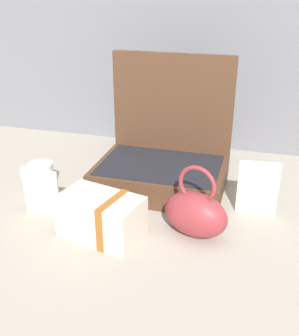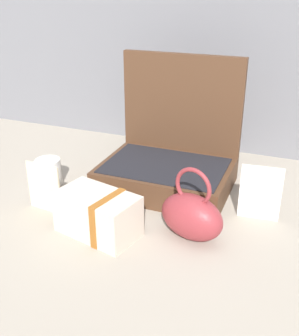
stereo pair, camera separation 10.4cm
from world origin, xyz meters
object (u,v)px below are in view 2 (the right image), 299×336
object	(u,v)px
teal_pouch_handbag	(192,215)
cream_toiletry_bag	(99,214)
coffee_mug	(48,172)
poster_card_right	(44,188)
open_suitcase	(170,159)
info_card_left	(260,193)

from	to	relation	value
teal_pouch_handbag	cream_toiletry_bag	size ratio (longest dim) A/B	0.85
coffee_mug	poster_card_right	xyz separation A→B (m)	(0.09, -0.15, 0.03)
cream_toiletry_bag	poster_card_right	world-z (taller)	poster_card_right
open_suitcase	teal_pouch_handbag	size ratio (longest dim) A/B	2.03
teal_pouch_handbag	info_card_left	distance (m)	0.22
info_card_left	poster_card_right	world-z (taller)	info_card_left
coffee_mug	poster_card_right	bearing A→B (deg)	-58.52
cream_toiletry_bag	teal_pouch_handbag	bearing A→B (deg)	17.22
info_card_left	teal_pouch_handbag	bearing A→B (deg)	-138.42
info_card_left	poster_card_right	bearing A→B (deg)	-168.04
teal_pouch_handbag	cream_toiletry_bag	distance (m)	0.24
open_suitcase	coffee_mug	distance (m)	0.40
teal_pouch_handbag	poster_card_right	distance (m)	0.44
poster_card_right	info_card_left	bearing A→B (deg)	23.27
open_suitcase	coffee_mug	world-z (taller)	open_suitcase
open_suitcase	poster_card_right	bearing A→B (deg)	-133.39
teal_pouch_handbag	cream_toiletry_bag	world-z (taller)	teal_pouch_handbag
coffee_mug	info_card_left	size ratio (longest dim) A/B	0.72
poster_card_right	teal_pouch_handbag	bearing A→B (deg)	8.83
teal_pouch_handbag	poster_card_right	world-z (taller)	teal_pouch_handbag
coffee_mug	info_card_left	bearing A→B (deg)	3.20
teal_pouch_handbag	coffee_mug	world-z (taller)	teal_pouch_handbag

